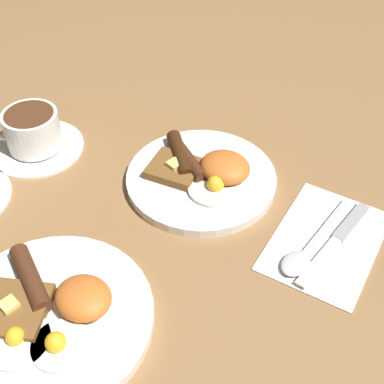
# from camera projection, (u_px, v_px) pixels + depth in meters

# --- Properties ---
(ground_plane) EXTENTS (3.00, 3.00, 0.00)m
(ground_plane) POSITION_uv_depth(u_px,v_px,m) (201.00, 182.00, 0.85)
(ground_plane) COLOR olive
(breakfast_plate_near) EXTENTS (0.24, 0.24, 0.05)m
(breakfast_plate_near) POSITION_uv_depth(u_px,v_px,m) (202.00, 175.00, 0.84)
(breakfast_plate_near) COLOR white
(breakfast_plate_near) RESTS_ON ground_plane
(breakfast_plate_far) EXTENTS (0.26, 0.26, 0.05)m
(breakfast_plate_far) POSITION_uv_depth(u_px,v_px,m) (49.00, 315.00, 0.65)
(breakfast_plate_far) COLOR white
(breakfast_plate_far) RESTS_ON ground_plane
(teacup_near) EXTENTS (0.16, 0.16, 0.07)m
(teacup_near) POSITION_uv_depth(u_px,v_px,m) (33.00, 134.00, 0.89)
(teacup_near) COLOR white
(teacup_near) RESTS_ON ground_plane
(napkin) EXTENTS (0.16, 0.21, 0.01)m
(napkin) POSITION_uv_depth(u_px,v_px,m) (326.00, 241.00, 0.75)
(napkin) COLOR white
(napkin) RESTS_ON ground_plane
(knife) EXTENTS (0.03, 0.19, 0.01)m
(knife) POSITION_uv_depth(u_px,v_px,m) (338.00, 238.00, 0.75)
(knife) COLOR silver
(knife) RESTS_ON napkin
(spoon) EXTENTS (0.04, 0.18, 0.01)m
(spoon) POSITION_uv_depth(u_px,v_px,m) (302.00, 255.00, 0.73)
(spoon) COLOR silver
(spoon) RESTS_ON napkin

